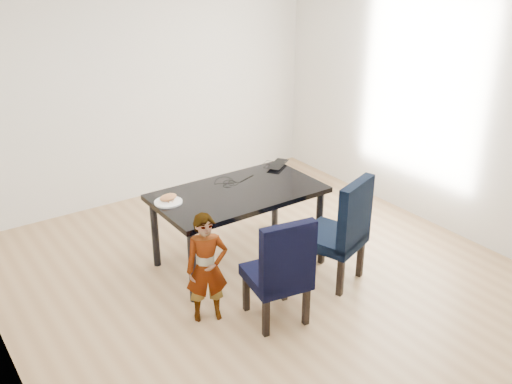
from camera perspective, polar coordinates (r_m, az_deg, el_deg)
floor at (r=5.42m, az=1.22°, el=-8.99°), size 4.50×5.00×0.01m
wall_back at (r=6.92m, az=-11.14°, el=10.20°), size 4.50×0.01×2.70m
wall_right at (r=6.36m, az=18.19°, el=8.25°), size 0.01×5.00×2.70m
dining_table at (r=5.59m, az=-1.76°, el=-3.43°), size 1.60×0.90×0.75m
chair_left at (r=4.71m, az=2.02°, el=-7.55°), size 0.54×0.56×0.97m
chair_right at (r=5.26m, az=7.66°, el=-3.72°), size 0.64×0.66×1.04m
child at (r=4.72m, az=-4.94°, el=-7.59°), size 0.41×0.35×0.96m
plate at (r=5.25m, az=-8.76°, el=-0.99°), size 0.31×0.31×0.01m
sandwich at (r=5.24m, az=-8.78°, el=-0.53°), size 0.18×0.09×0.07m
laptop at (r=6.05m, az=1.78°, el=2.80°), size 0.40×0.36×0.03m
cable_tangle at (r=5.58m, az=-2.55°, el=0.79°), size 0.15×0.15×0.01m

